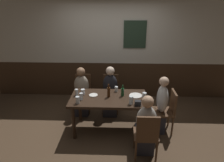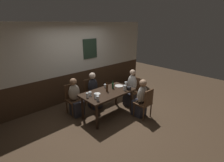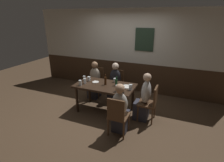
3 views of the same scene
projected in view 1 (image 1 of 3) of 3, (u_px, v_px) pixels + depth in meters
ground_plane at (109, 129)px, 4.37m from camera, size 12.00×12.00×0.00m
wall_back at (112, 50)px, 5.41m from camera, size 6.40×0.13×2.60m
dining_table at (109, 101)px, 4.12m from camera, size 1.50×0.81×0.74m
chair_left_far at (83, 91)px, 4.96m from camera, size 0.40×0.40×0.88m
chair_mid_far at (110, 91)px, 4.94m from camera, size 0.40×0.40×0.88m
chair_head_east at (167, 109)px, 4.14m from camera, size 0.40×0.40×0.88m
chair_right_near at (146, 134)px, 3.40m from camera, size 0.40×0.40×0.88m
person_left_far at (82, 95)px, 4.82m from camera, size 0.34×0.37×1.12m
person_mid_far at (110, 95)px, 4.80m from camera, size 0.34×0.37×1.14m
person_head_east at (159, 109)px, 4.15m from camera, size 0.37×0.34×1.18m
person_right_near at (145, 129)px, 3.56m from camera, size 0.34×0.37×1.13m
beer_glass_tall at (83, 92)px, 4.19m from camera, size 0.08×0.08×0.11m
pint_glass_amber at (81, 97)px, 3.98m from camera, size 0.07×0.07×0.13m
tumbler_water at (116, 89)px, 4.33m from camera, size 0.07×0.07×0.10m
pint_glass_pale at (131, 101)px, 3.82m from camera, size 0.07×0.07×0.15m
highball_clear at (144, 97)px, 3.99m from camera, size 0.08×0.08×0.14m
pint_glass_stout at (78, 100)px, 3.84m from camera, size 0.07×0.07×0.14m
tumbler_short at (77, 93)px, 4.15m from camera, size 0.06×0.06×0.13m
beer_bottle_green at (123, 92)px, 4.12m from camera, size 0.06×0.06×0.23m
beer_bottle_brown at (109, 92)px, 4.08m from camera, size 0.06×0.06×0.27m
plate_white_large at (136, 95)px, 4.15m from camera, size 0.25×0.25×0.01m
plate_white_small at (93, 95)px, 4.17m from camera, size 0.17×0.17×0.01m
condiment_caddy at (138, 103)px, 3.78m from camera, size 0.11×0.09×0.09m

